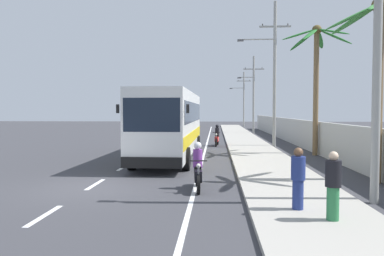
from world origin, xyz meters
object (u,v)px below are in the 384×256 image
object	(u,v)px
utility_pole_mid	(273,71)
coach_bus_foreground	(171,122)
pedestrian_near_kerb	(333,184)
utility_pole_distant	(243,98)
utility_pole_far	(253,92)
palm_second	(316,63)
pedestrian_midwalk	(298,177)
palm_nearest	(378,57)
motorcycle_beside_bus	(217,137)
utility_pole_nearest	(374,37)
motorcycle_trailing	(198,170)

from	to	relation	value
utility_pole_mid	coach_bus_foreground	bearing A→B (deg)	-133.69
pedestrian_near_kerb	utility_pole_distant	size ratio (longest dim) A/B	0.18
utility_pole_far	utility_pole_distant	size ratio (longest dim) A/B	1.02
utility_pole_distant	palm_second	xyz separation A→B (m)	(1.49, -38.77, 0.77)
pedestrian_near_kerb	pedestrian_midwalk	world-z (taller)	pedestrian_near_kerb
pedestrian_near_kerb	palm_nearest	size ratio (longest dim) A/B	0.24
motorcycle_beside_bus	utility_pole_nearest	bearing A→B (deg)	-76.32
pedestrian_midwalk	utility_pole_far	bearing A→B (deg)	-25.70
utility_pole_mid	pedestrian_midwalk	bearing A→B (deg)	-96.42
coach_bus_foreground	motorcycle_beside_bus	world-z (taller)	coach_bus_foreground
pedestrian_near_kerb	coach_bus_foreground	bearing A→B (deg)	-158.71
motorcycle_trailing	utility_pole_distant	world-z (taller)	utility_pole_distant
pedestrian_midwalk	utility_pole_distant	world-z (taller)	utility_pole_distant
utility_pole_mid	palm_nearest	size ratio (longest dim) A/B	1.56
utility_pole_nearest	palm_second	xyz separation A→B (m)	(1.46, 11.90, 0.74)
motorcycle_beside_bus	utility_pole_mid	distance (m)	6.43
motorcycle_beside_bus	pedestrian_midwalk	distance (m)	19.29
utility_pole_distant	utility_pole_nearest	bearing A→B (deg)	-89.97
utility_pole_nearest	utility_pole_distant	size ratio (longest dim) A/B	1.00
coach_bus_foreground	motorcycle_trailing	distance (m)	8.64
pedestrian_near_kerb	utility_pole_mid	world-z (taller)	utility_pole_mid
coach_bus_foreground	utility_pole_distant	distance (m)	41.38
pedestrian_near_kerb	utility_pole_mid	distance (m)	19.77
motorcycle_beside_bus	coach_bus_foreground	bearing A→B (deg)	-108.09
utility_pole_nearest	palm_nearest	xyz separation A→B (m)	(1.43, 3.13, -0.11)
coach_bus_foreground	palm_second	xyz separation A→B (m)	(8.38, 1.95, 3.43)
utility_pole_nearest	motorcycle_trailing	bearing A→B (deg)	162.09
palm_nearest	pedestrian_near_kerb	bearing A→B (deg)	-120.33
utility_pole_distant	palm_nearest	world-z (taller)	utility_pole_distant
coach_bus_foreground	utility_pole_nearest	world-z (taller)	utility_pole_nearest
motorcycle_trailing	utility_pole_mid	bearing A→B (deg)	72.70
motorcycle_beside_bus	palm_nearest	bearing A→B (deg)	-68.58
pedestrian_midwalk	utility_pole_far	distance (m)	35.40
motorcycle_trailing	utility_pole_distant	distance (m)	49.46
motorcycle_trailing	palm_second	distance (m)	13.07
coach_bus_foreground	motorcycle_beside_bus	bearing A→B (deg)	71.91
utility_pole_mid	utility_pole_far	world-z (taller)	utility_pole_mid
motorcycle_beside_bus	utility_pole_far	world-z (taller)	utility_pole_far
utility_pole_distant	motorcycle_trailing	bearing A→B (deg)	-95.84
palm_second	palm_nearest	bearing A→B (deg)	-90.25
palm_nearest	pedestrian_midwalk	bearing A→B (deg)	-130.04
utility_pole_nearest	palm_second	world-z (taller)	utility_pole_nearest
motorcycle_trailing	utility_pole_far	size ratio (longest dim) A/B	0.22
motorcycle_trailing	utility_pole_nearest	size ratio (longest dim) A/B	0.22
coach_bus_foreground	pedestrian_near_kerb	distance (m)	13.33
motorcycle_beside_bus	utility_pole_nearest	xyz separation A→B (m)	(4.34, -17.83, 4.08)
palm_nearest	motorcycle_beside_bus	bearing A→B (deg)	111.42
coach_bus_foreground	motorcycle_trailing	world-z (taller)	coach_bus_foreground
palm_nearest	palm_second	world-z (taller)	palm_second
motorcycle_beside_bus	motorcycle_trailing	xyz separation A→B (m)	(-0.70, -16.20, -0.00)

